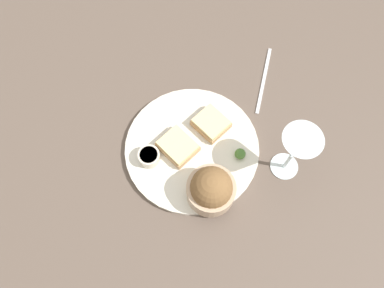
# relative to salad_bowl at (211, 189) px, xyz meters

# --- Properties ---
(ground_plane) EXTENTS (4.00, 4.00, 0.00)m
(ground_plane) POSITION_rel_salad_bowl_xyz_m (-0.11, 0.04, -0.05)
(ground_plane) COLOR brown
(dinner_plate) EXTENTS (0.30, 0.30, 0.01)m
(dinner_plate) POSITION_rel_salad_bowl_xyz_m (-0.11, 0.04, -0.05)
(dinner_plate) COLOR silver
(dinner_plate) RESTS_ON ground_plane
(salad_bowl) EXTENTS (0.10, 0.10, 0.09)m
(salad_bowl) POSITION_rel_salad_bowl_xyz_m (0.00, 0.00, 0.00)
(salad_bowl) COLOR tan
(salad_bowl) RESTS_ON dinner_plate
(sauce_ramekin) EXTENTS (0.05, 0.05, 0.03)m
(sauce_ramekin) POSITION_rel_salad_bowl_xyz_m (-0.14, -0.05, -0.02)
(sauce_ramekin) COLOR beige
(sauce_ramekin) RESTS_ON dinner_plate
(cheese_toast_near) EXTENTS (0.08, 0.07, 0.03)m
(cheese_toast_near) POSITION_rel_salad_bowl_xyz_m (-0.12, 0.01, -0.03)
(cheese_toast_near) COLOR tan
(cheese_toast_near) RESTS_ON dinner_plate
(cheese_toast_far) EXTENTS (0.08, 0.07, 0.03)m
(cheese_toast_far) POSITION_rel_salad_bowl_xyz_m (-0.12, 0.11, -0.03)
(cheese_toast_far) COLOR tan
(cheese_toast_far) RESTS_ON dinner_plate
(wine_glass) EXTENTS (0.08, 0.08, 0.16)m
(wine_glass) POSITION_rel_salad_bowl_xyz_m (0.06, 0.17, 0.06)
(wine_glass) COLOR silver
(wine_glass) RESTS_ON ground_plane
(garnish) EXTENTS (0.02, 0.02, 0.02)m
(garnish) POSITION_rel_salad_bowl_xyz_m (-0.02, 0.11, -0.03)
(garnish) COLOR #477533
(garnish) RESTS_ON dinner_plate
(fork) EXTENTS (0.12, 0.16, 0.01)m
(fork) POSITION_rel_salad_bowl_xyz_m (-0.13, 0.29, -0.05)
(fork) COLOR silver
(fork) RESTS_ON ground_plane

